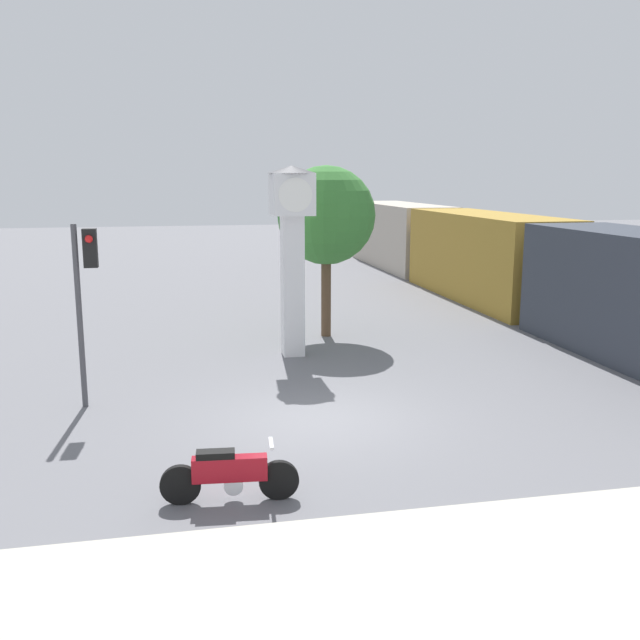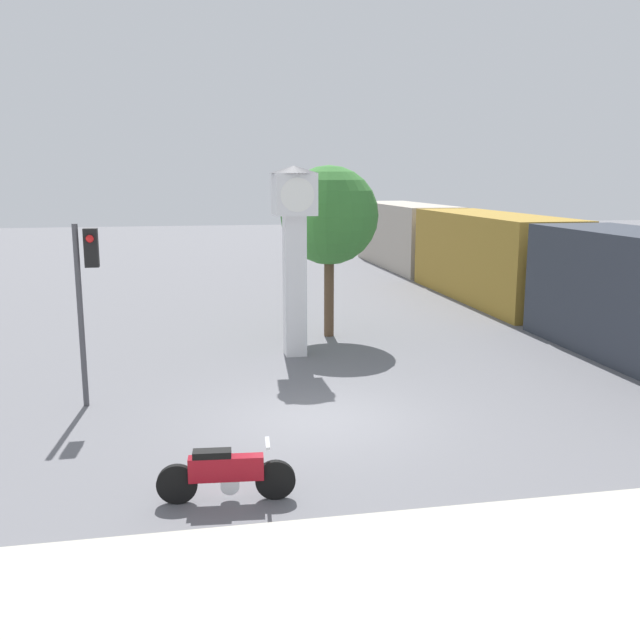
% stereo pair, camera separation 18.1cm
% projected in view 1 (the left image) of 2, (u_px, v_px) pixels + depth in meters
% --- Properties ---
extents(ground_plane, '(120.00, 120.00, 0.00)m').
position_uv_depth(ground_plane, '(318.00, 420.00, 14.43)').
color(ground_plane, slate).
extents(motorcycle, '(2.09, 0.45, 0.92)m').
position_uv_depth(motorcycle, '(229.00, 474.00, 10.71)').
color(motorcycle, black).
rests_on(motorcycle, ground_plane).
extents(clock_tower, '(1.32, 1.32, 5.13)m').
position_uv_depth(clock_tower, '(292.00, 232.00, 19.04)').
color(clock_tower, white).
rests_on(clock_tower, ground_plane).
extents(freight_train, '(2.80, 32.16, 3.40)m').
position_uv_depth(freight_train, '(485.00, 257.00, 28.48)').
color(freight_train, '#333842').
rests_on(freight_train, ground_plane).
extents(traffic_light, '(0.50, 0.35, 3.89)m').
position_uv_depth(traffic_light, '(85.00, 282.00, 14.76)').
color(traffic_light, '#47474C').
rests_on(traffic_light, ground_plane).
extents(street_tree, '(2.95, 2.95, 5.18)m').
position_uv_depth(street_tree, '(326.00, 216.00, 21.34)').
color(street_tree, brown).
rests_on(street_tree, ground_plane).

